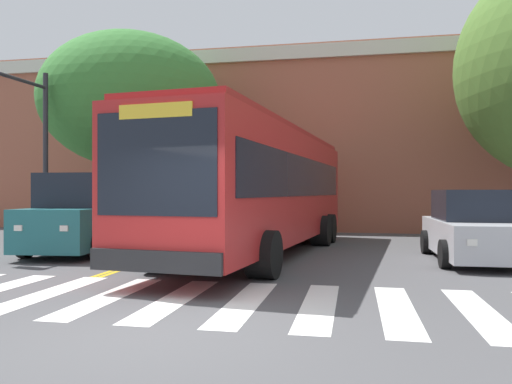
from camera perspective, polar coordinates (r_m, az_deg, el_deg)
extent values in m
plane|color=#4C4C4F|center=(6.69, -10.71, -15.05)|extent=(120.00, 120.00, 0.00)
cube|color=white|center=(9.36, -22.79, -10.67)|extent=(0.53, 3.30, 0.01)
cube|color=white|center=(8.79, -16.40, -11.37)|extent=(0.53, 3.30, 0.01)
cube|color=white|center=(8.33, -9.19, -12.00)|extent=(0.53, 3.30, 0.01)
cube|color=white|center=(8.02, -1.26, -12.48)|extent=(0.53, 3.30, 0.01)
cube|color=white|center=(7.86, 7.18, -12.73)|extent=(0.53, 3.30, 0.01)
cube|color=white|center=(7.87, 15.78, -12.71)|extent=(0.53, 3.30, 0.01)
cube|color=white|center=(8.05, 24.17, -12.42)|extent=(0.53, 3.30, 0.01)
cube|color=gold|center=(22.34, -2.46, -4.46)|extent=(0.12, 36.00, 0.01)
cube|color=gold|center=(22.30, -2.06, -4.46)|extent=(0.12, 36.00, 0.01)
cube|color=#B22323|center=(13.89, 0.74, 0.51)|extent=(3.77, 12.25, 2.87)
cube|color=black|center=(13.59, 5.68, 1.73)|extent=(1.27, 11.02, 1.03)
cube|color=black|center=(14.30, -3.96, 1.64)|extent=(1.27, 11.02, 1.03)
cube|color=black|center=(8.31, -11.45, 3.23)|extent=(2.17, 0.27, 1.72)
cube|color=yellow|center=(8.40, -11.46, 9.10)|extent=(1.33, 0.18, 0.24)
cube|color=#232326|center=(8.35, -11.55, -7.79)|extent=(2.37, 0.37, 0.36)
cube|color=maroon|center=(13.99, 0.74, 6.72)|extent=(3.57, 11.76, 0.16)
cylinder|color=black|center=(10.05, 0.88, -7.14)|extent=(0.67, 1.03, 0.97)
cylinder|color=black|center=(10.94, -10.89, -6.56)|extent=(0.67, 1.03, 0.97)
cylinder|color=black|center=(16.31, 7.43, -4.40)|extent=(0.67, 1.03, 0.97)
cylinder|color=black|center=(16.87, -0.35, -4.25)|extent=(0.67, 1.03, 0.97)
cylinder|color=black|center=(17.39, 8.07, -4.13)|extent=(0.67, 1.03, 0.97)
cylinder|color=black|center=(17.92, 0.73, -4.00)|extent=(0.67, 1.03, 0.97)
cube|color=#236B70|center=(15.38, -18.65, -3.65)|extent=(2.41, 5.33, 1.10)
cube|color=black|center=(15.40, -18.58, 0.15)|extent=(2.03, 3.35, 0.94)
cube|color=white|center=(12.78, -21.09, -3.90)|extent=(0.20, 0.06, 0.14)
cube|color=white|center=(13.34, -25.54, -3.74)|extent=(0.20, 0.06, 0.14)
cylinder|color=black|center=(13.56, -17.64, -5.75)|extent=(0.29, 0.78, 0.76)
cylinder|color=black|center=(14.44, -24.86, -5.39)|extent=(0.29, 0.78, 0.76)
cylinder|color=black|center=(16.53, -13.24, -4.71)|extent=(0.29, 0.78, 0.76)
cylinder|color=black|center=(17.27, -19.45, -4.51)|extent=(0.29, 0.78, 0.76)
cube|color=#B7BABF|center=(13.69, 23.52, -4.76)|extent=(1.84, 4.54, 0.84)
cube|color=black|center=(13.78, 23.39, -1.38)|extent=(1.63, 2.19, 0.77)
cube|color=white|center=(11.35, 23.48, -5.32)|extent=(0.20, 0.04, 0.14)
cylinder|color=black|center=(12.16, 20.78, -6.64)|extent=(0.23, 0.66, 0.66)
cylinder|color=black|center=(15.29, 25.68, -5.28)|extent=(0.23, 0.66, 0.66)
cylinder|color=black|center=(14.91, 18.85, -5.42)|extent=(0.23, 0.66, 0.66)
cylinder|color=#28282D|center=(17.40, -22.91, 3.43)|extent=(0.16, 0.16, 5.55)
cylinder|color=#28282D|center=(16.29, -26.87, 11.86)|extent=(0.30, 3.66, 0.11)
cylinder|color=brown|center=(19.58, -13.92, -0.66)|extent=(0.68, 0.68, 3.03)
ellipsoid|color=#387A33|center=(19.89, -13.92, 10.03)|extent=(9.26, 9.38, 5.12)
cube|color=#9E5642|center=(25.34, 2.46, 5.36)|extent=(39.93, 6.69, 8.21)
cube|color=beige|center=(22.67, 1.11, 15.54)|extent=(39.93, 0.16, 0.60)
cube|color=black|center=(21.90, 1.13, 0.82)|extent=(1.10, 0.06, 1.40)
cube|color=black|center=(22.05, 1.13, 6.81)|extent=(1.10, 0.06, 1.40)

